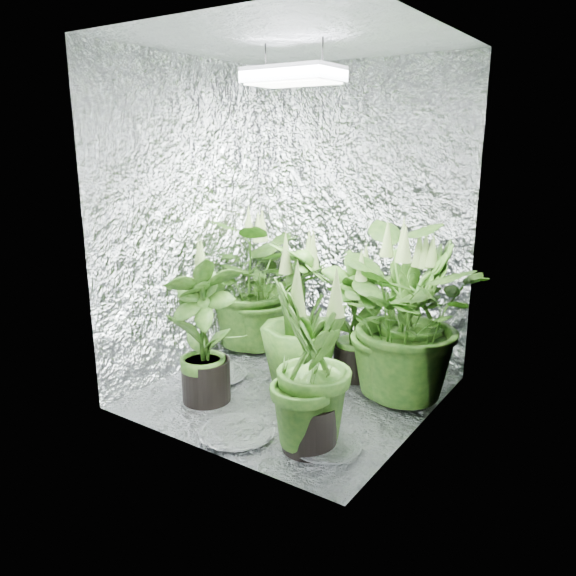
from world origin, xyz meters
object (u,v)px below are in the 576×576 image
(plant_d, at_px, (300,316))
(plant_e, at_px, (399,317))
(plant_f, at_px, (204,332))
(plant_b, at_px, (354,319))
(grow_lamp, at_px, (293,75))
(plant_c, at_px, (417,318))
(plant_g, at_px, (310,369))
(circulation_fan, at_px, (421,364))
(plant_a, at_px, (254,283))

(plant_d, distance_m, plant_e, 0.60)
(plant_d, bearing_deg, plant_f, -124.41)
(plant_b, bearing_deg, grow_lamp, -116.92)
(plant_c, bearing_deg, plant_d, -148.39)
(plant_c, distance_m, plant_g, 1.00)
(circulation_fan, bearing_deg, plant_a, -164.74)
(plant_e, bearing_deg, grow_lamp, -155.38)
(plant_e, bearing_deg, plant_a, 170.19)
(plant_c, bearing_deg, plant_g, -98.87)
(grow_lamp, height_order, plant_a, grow_lamp)
(plant_d, relative_size, plant_f, 1.02)
(plant_b, height_order, circulation_fan, plant_b)
(plant_e, distance_m, plant_f, 1.12)
(plant_d, height_order, plant_e, plant_e)
(plant_e, bearing_deg, plant_c, 84.95)
(plant_d, distance_m, plant_f, 0.60)
(plant_d, bearing_deg, grow_lamp, -79.61)
(plant_b, xyz_separation_m, plant_c, (0.38, 0.10, 0.06))
(plant_f, bearing_deg, plant_d, 55.59)
(grow_lamp, distance_m, plant_f, 1.49)
(plant_e, height_order, circulation_fan, plant_e)
(plant_e, height_order, plant_g, plant_e)
(plant_f, height_order, plant_g, plant_f)
(plant_c, bearing_deg, plant_b, -165.89)
(grow_lamp, xyz_separation_m, plant_b, (0.20, 0.40, -1.43))
(plant_a, bearing_deg, circulation_fan, 2.75)
(plant_g, bearing_deg, plant_f, 171.62)
(plant_a, bearing_deg, grow_lamp, -36.01)
(plant_g, xyz_separation_m, circulation_fan, (0.18, 1.02, -0.28))
(grow_lamp, bearing_deg, plant_f, -133.93)
(plant_d, relative_size, circulation_fan, 2.88)
(grow_lamp, distance_m, plant_g, 1.54)
(plant_f, bearing_deg, plant_c, 42.59)
(plant_e, bearing_deg, plant_b, 158.89)
(plant_b, bearing_deg, plant_a, 175.33)
(plant_b, distance_m, plant_e, 0.40)
(plant_b, bearing_deg, plant_d, -128.96)
(circulation_fan, bearing_deg, plant_d, -134.84)
(grow_lamp, height_order, plant_d, grow_lamp)
(plant_f, relative_size, plant_g, 1.01)
(grow_lamp, relative_size, plant_f, 0.52)
(plant_b, distance_m, plant_f, 0.96)
(plant_a, xyz_separation_m, plant_f, (0.28, -0.84, -0.07))
(grow_lamp, height_order, plant_c, grow_lamp)
(plant_a, height_order, plant_b, plant_a)
(grow_lamp, bearing_deg, plant_c, 40.21)
(plant_a, xyz_separation_m, plant_e, (1.20, -0.21, 0.02))
(circulation_fan, bearing_deg, plant_f, -124.66)
(plant_a, distance_m, plant_b, 0.85)
(grow_lamp, relative_size, plant_e, 0.46)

